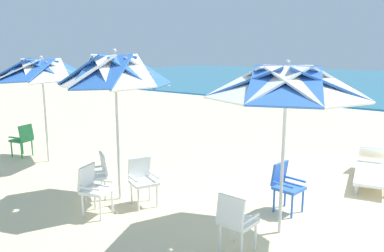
{
  "coord_description": "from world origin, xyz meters",
  "views": [
    {
      "loc": [
        1.16,
        -7.35,
        2.77
      ],
      "look_at": [
        -4.23,
        -0.39,
        1.0
      ],
      "focal_mm": 35.42,
      "sensor_mm": 36.0,
      "label": 1
    }
  ],
  "objects_px": {
    "plastic_chair_0": "(236,219)",
    "beach_umbrella_2": "(42,71)",
    "plastic_chair_5": "(23,138)",
    "plastic_chair_3": "(142,178)",
    "sun_lounger_1": "(372,169)",
    "beach_umbrella_1": "(115,72)",
    "plastic_chair_4": "(97,173)",
    "plastic_chair_1": "(286,184)",
    "plastic_chair_2": "(93,187)",
    "beach_umbrella_0": "(286,83)"
  },
  "relations": [
    {
      "from": "plastic_chair_3",
      "to": "beach_umbrella_0",
      "type": "bearing_deg",
      "value": 11.85
    },
    {
      "from": "plastic_chair_2",
      "to": "plastic_chair_3",
      "type": "distance_m",
      "value": 0.89
    },
    {
      "from": "plastic_chair_0",
      "to": "beach_umbrella_1",
      "type": "height_order",
      "value": "beach_umbrella_1"
    },
    {
      "from": "beach_umbrella_1",
      "to": "plastic_chair_3",
      "type": "distance_m",
      "value": 1.96
    },
    {
      "from": "beach_umbrella_1",
      "to": "beach_umbrella_2",
      "type": "distance_m",
      "value": 3.34
    },
    {
      "from": "beach_umbrella_0",
      "to": "plastic_chair_3",
      "type": "height_order",
      "value": "beach_umbrella_0"
    },
    {
      "from": "plastic_chair_0",
      "to": "plastic_chair_4",
      "type": "relative_size",
      "value": 1.0
    },
    {
      "from": "beach_umbrella_0",
      "to": "plastic_chair_5",
      "type": "height_order",
      "value": "beach_umbrella_0"
    },
    {
      "from": "plastic_chair_2",
      "to": "sun_lounger_1",
      "type": "relative_size",
      "value": 0.39
    },
    {
      "from": "beach_umbrella_0",
      "to": "beach_umbrella_2",
      "type": "xyz_separation_m",
      "value": [
        -6.27,
        -0.04,
        -0.02
      ]
    },
    {
      "from": "plastic_chair_0",
      "to": "sun_lounger_1",
      "type": "height_order",
      "value": "plastic_chair_0"
    },
    {
      "from": "plastic_chair_1",
      "to": "sun_lounger_1",
      "type": "height_order",
      "value": "plastic_chair_1"
    },
    {
      "from": "plastic_chair_0",
      "to": "plastic_chair_3",
      "type": "relative_size",
      "value": 1.0
    },
    {
      "from": "plastic_chair_1",
      "to": "plastic_chair_4",
      "type": "distance_m",
      "value": 3.48
    },
    {
      "from": "beach_umbrella_1",
      "to": "beach_umbrella_2",
      "type": "height_order",
      "value": "beach_umbrella_1"
    },
    {
      "from": "plastic_chair_3",
      "to": "beach_umbrella_1",
      "type": "bearing_deg",
      "value": -171.6
    },
    {
      "from": "plastic_chair_4",
      "to": "sun_lounger_1",
      "type": "bearing_deg",
      "value": 46.41
    },
    {
      "from": "plastic_chair_1",
      "to": "beach_umbrella_1",
      "type": "height_order",
      "value": "beach_umbrella_1"
    },
    {
      "from": "plastic_chair_3",
      "to": "sun_lounger_1",
      "type": "relative_size",
      "value": 0.39
    },
    {
      "from": "plastic_chair_1",
      "to": "plastic_chair_4",
      "type": "relative_size",
      "value": 1.0
    },
    {
      "from": "sun_lounger_1",
      "to": "plastic_chair_1",
      "type": "bearing_deg",
      "value": -108.52
    },
    {
      "from": "beach_umbrella_0",
      "to": "plastic_chair_5",
      "type": "xyz_separation_m",
      "value": [
        -7.18,
        -0.18,
        -1.81
      ]
    },
    {
      "from": "plastic_chair_0",
      "to": "beach_umbrella_2",
      "type": "height_order",
      "value": "beach_umbrella_2"
    },
    {
      "from": "beach_umbrella_0",
      "to": "plastic_chair_1",
      "type": "relative_size",
      "value": 3.04
    },
    {
      "from": "plastic_chair_0",
      "to": "sun_lounger_1",
      "type": "xyz_separation_m",
      "value": [
        0.8,
        4.25,
        -0.22
      ]
    },
    {
      "from": "beach_umbrella_0",
      "to": "beach_umbrella_2",
      "type": "relative_size",
      "value": 1.0
    },
    {
      "from": "beach_umbrella_0",
      "to": "sun_lounger_1",
      "type": "xyz_separation_m",
      "value": [
        0.57,
        3.32,
        -2.02
      ]
    },
    {
      "from": "plastic_chair_1",
      "to": "beach_umbrella_1",
      "type": "relative_size",
      "value": 0.31
    },
    {
      "from": "beach_umbrella_1",
      "to": "plastic_chair_2",
      "type": "xyz_separation_m",
      "value": [
        0.19,
        -0.74,
        -1.88
      ]
    },
    {
      "from": "beach_umbrella_0",
      "to": "beach_umbrella_1",
      "type": "height_order",
      "value": "beach_umbrella_1"
    },
    {
      "from": "plastic_chair_1",
      "to": "plastic_chair_5",
      "type": "height_order",
      "value": "same"
    },
    {
      "from": "sun_lounger_1",
      "to": "plastic_chair_3",
      "type": "bearing_deg",
      "value": -128.22
    },
    {
      "from": "beach_umbrella_2",
      "to": "plastic_chair_5",
      "type": "bearing_deg",
      "value": -170.79
    },
    {
      "from": "plastic_chair_5",
      "to": "beach_umbrella_0",
      "type": "bearing_deg",
      "value": 1.46
    },
    {
      "from": "plastic_chair_3",
      "to": "sun_lounger_1",
      "type": "distance_m",
      "value": 4.88
    },
    {
      "from": "sun_lounger_1",
      "to": "plastic_chair_0",
      "type": "bearing_deg",
      "value": -100.64
    },
    {
      "from": "plastic_chair_3",
      "to": "plastic_chair_5",
      "type": "height_order",
      "value": "same"
    },
    {
      "from": "beach_umbrella_0",
      "to": "plastic_chair_2",
      "type": "distance_m",
      "value": 3.58
    },
    {
      "from": "beach_umbrella_2",
      "to": "plastic_chair_5",
      "type": "height_order",
      "value": "beach_umbrella_2"
    },
    {
      "from": "plastic_chair_5",
      "to": "sun_lounger_1",
      "type": "bearing_deg",
      "value": 24.3
    },
    {
      "from": "plastic_chair_3",
      "to": "beach_umbrella_2",
      "type": "xyz_separation_m",
      "value": [
        -3.83,
        0.48,
        1.78
      ]
    },
    {
      "from": "plastic_chair_2",
      "to": "plastic_chair_5",
      "type": "distance_m",
      "value": 4.53
    },
    {
      "from": "beach_umbrella_0",
      "to": "plastic_chair_0",
      "type": "bearing_deg",
      "value": -103.69
    },
    {
      "from": "beach_umbrella_0",
      "to": "beach_umbrella_1",
      "type": "bearing_deg",
      "value": -168.76
    },
    {
      "from": "plastic_chair_0",
      "to": "plastic_chair_1",
      "type": "height_order",
      "value": "same"
    },
    {
      "from": "plastic_chair_3",
      "to": "sun_lounger_1",
      "type": "height_order",
      "value": "plastic_chair_3"
    },
    {
      "from": "plastic_chair_0",
      "to": "plastic_chair_5",
      "type": "relative_size",
      "value": 1.0
    },
    {
      "from": "beach_umbrella_1",
      "to": "plastic_chair_4",
      "type": "relative_size",
      "value": 3.23
    },
    {
      "from": "plastic_chair_3",
      "to": "sun_lounger_1",
      "type": "bearing_deg",
      "value": 51.78
    },
    {
      "from": "plastic_chair_1",
      "to": "beach_umbrella_1",
      "type": "xyz_separation_m",
      "value": [
        -2.7,
        -1.39,
        1.88
      ]
    }
  ]
}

